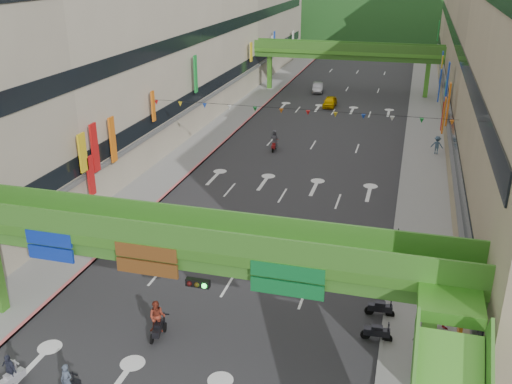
% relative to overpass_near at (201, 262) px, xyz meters
% --- Properties ---
extents(road_slab, '(18.00, 140.00, 0.02)m').
position_rel_overpass_near_xyz_m(road_slab, '(-0.93, 44.62, -5.20)').
color(road_slab, '#28282B').
rests_on(road_slab, ground).
extents(sidewalk_left, '(4.00, 140.00, 0.15)m').
position_rel_overpass_near_xyz_m(sidewalk_left, '(-11.93, 44.62, -5.13)').
color(sidewalk_left, gray).
rests_on(sidewalk_left, ground).
extents(sidewalk_right, '(4.00, 140.00, 0.15)m').
position_rel_overpass_near_xyz_m(sidewalk_right, '(10.07, 44.62, -5.13)').
color(sidewalk_right, gray).
rests_on(sidewalk_right, ground).
extents(curb_left, '(0.20, 140.00, 0.18)m').
position_rel_overpass_near_xyz_m(curb_left, '(-10.03, 44.62, -5.12)').
color(curb_left, '#CC5959').
rests_on(curb_left, ground).
extents(curb_right, '(0.20, 140.00, 0.18)m').
position_rel_overpass_near_xyz_m(curb_right, '(8.17, 44.62, -5.12)').
color(curb_right, gray).
rests_on(curb_right, ground).
extents(building_row_left, '(12.80, 95.00, 19.00)m').
position_rel_overpass_near_xyz_m(building_row_left, '(-19.86, 44.62, 4.25)').
color(building_row_left, '#9E937F').
rests_on(building_row_left, ground).
extents(overpass_near, '(28.00, 12.27, 7.10)m').
position_rel_overpass_near_xyz_m(overpass_near, '(0.00, 0.00, 0.00)').
color(overpass_near, '#4C9E2D').
rests_on(overpass_near, ground).
extents(overpass_far, '(28.00, 2.20, 7.10)m').
position_rel_overpass_near_xyz_m(overpass_far, '(-0.93, 59.62, 0.20)').
color(overpass_far, '#4C9E2D').
rests_on(overpass_far, ground).
extents(hill_left, '(168.00, 140.00, 112.00)m').
position_rel_overpass_near_xyz_m(hill_left, '(-15.93, 154.62, -5.21)').
color(hill_left, '#1C4419').
rests_on(hill_left, ground).
extents(hill_right, '(208.00, 176.00, 128.00)m').
position_rel_overpass_near_xyz_m(hill_right, '(24.07, 174.62, -5.21)').
color(hill_right, '#1C4419').
rests_on(hill_right, ground).
extents(bunting_string, '(26.00, 0.36, 0.47)m').
position_rel_overpass_near_xyz_m(bunting_string, '(-0.93, 24.62, 0.75)').
color(bunting_string, black).
rests_on(bunting_string, ground).
extents(scooter_rider_mid, '(0.97, 1.59, 2.10)m').
position_rel_overpass_near_xyz_m(scooter_rider_mid, '(-2.79, 0.82, -4.12)').
color(scooter_rider_mid, black).
rests_on(scooter_rider_mid, ground).
extents(scooter_rider_left, '(0.95, 1.57, 1.86)m').
position_rel_overpass_near_xyz_m(scooter_rider_left, '(-7.47, -4.38, -4.29)').
color(scooter_rider_left, '#9E9DA5').
rests_on(scooter_rider_left, ground).
extents(scooter_rider_far, '(0.88, 1.60, 2.11)m').
position_rel_overpass_near_xyz_m(scooter_rider_far, '(-4.34, 31.70, -4.13)').
color(scooter_rider_far, maroon).
rests_on(scooter_rider_far, ground).
extents(parked_scooter_row, '(1.60, 11.55, 1.08)m').
position_rel_overpass_near_xyz_m(parked_scooter_row, '(7.87, 8.96, -4.68)').
color(parked_scooter_row, black).
rests_on(parked_scooter_row, ground).
extents(car_silver, '(1.93, 4.17, 1.32)m').
position_rel_overpass_near_xyz_m(car_silver, '(-4.75, 59.49, -4.54)').
color(car_silver, '#A5A3AA').
rests_on(car_silver, ground).
extents(car_yellow, '(1.56, 3.87, 1.32)m').
position_rel_overpass_near_xyz_m(car_yellow, '(-1.76, 51.22, -4.55)').
color(car_yellow, '#E3AC00').
rests_on(car_yellow, ground).
extents(pedestrian_red, '(1.09, 0.97, 1.88)m').
position_rel_overpass_near_xyz_m(pedestrian_red, '(11.10, 5.17, -4.26)').
color(pedestrian_red, red).
rests_on(pedestrian_red, ground).
extents(pedestrian_dark, '(0.95, 0.71, 1.49)m').
position_rel_overpass_near_xyz_m(pedestrian_dark, '(9.97, 2.62, -4.46)').
color(pedestrian_dark, '#212229').
rests_on(pedestrian_dark, ground).
extents(pedestrian_blue, '(0.90, 0.64, 1.78)m').
position_rel_overpass_near_xyz_m(pedestrian_blue, '(11.18, 34.62, -4.32)').
color(pedestrian_blue, '#364C60').
rests_on(pedestrian_blue, ground).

